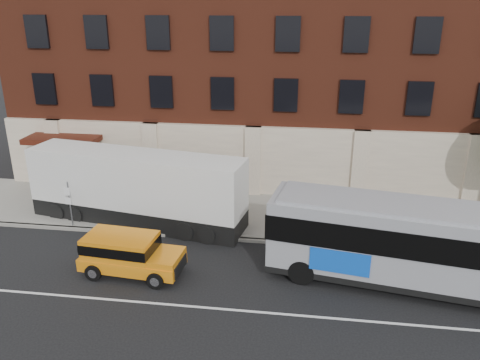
# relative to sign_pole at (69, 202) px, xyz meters

# --- Properties ---
(ground) EXTENTS (120.00, 120.00, 0.00)m
(ground) POSITION_rel_sign_pole_xyz_m (8.50, -6.15, -1.45)
(ground) COLOR black
(ground) RESTS_ON ground
(sidewalk) EXTENTS (60.00, 6.00, 0.15)m
(sidewalk) POSITION_rel_sign_pole_xyz_m (8.50, 2.85, -1.38)
(sidewalk) COLOR gray
(sidewalk) RESTS_ON ground
(kerb) EXTENTS (60.00, 0.25, 0.15)m
(kerb) POSITION_rel_sign_pole_xyz_m (8.50, -0.15, -1.38)
(kerb) COLOR gray
(kerb) RESTS_ON ground
(lane_line) EXTENTS (60.00, 0.12, 0.01)m
(lane_line) POSITION_rel_sign_pole_xyz_m (8.50, -5.65, -1.45)
(lane_line) COLOR silver
(lane_line) RESTS_ON ground
(building) EXTENTS (30.00, 12.10, 15.00)m
(building) POSITION_rel_sign_pole_xyz_m (8.49, 10.77, 6.13)
(building) COLOR #602616
(building) RESTS_ON sidewalk
(sign_pole) EXTENTS (0.30, 0.20, 2.50)m
(sign_pole) POSITION_rel_sign_pole_xyz_m (0.00, 0.00, 0.00)
(sign_pole) COLOR slate
(sign_pole) RESTS_ON ground
(city_bus) EXTENTS (13.06, 4.83, 3.50)m
(city_bus) POSITION_rel_sign_pole_xyz_m (16.54, -3.10, 0.48)
(city_bus) COLOR gray
(city_bus) RESTS_ON ground
(yellow_suv) EXTENTS (4.54, 2.25, 1.71)m
(yellow_suv) POSITION_rel_sign_pole_xyz_m (4.29, -3.64, -0.47)
(yellow_suv) COLOR orange
(yellow_suv) RESTS_ON ground
(shipping_container) EXTENTS (11.41, 4.18, 3.73)m
(shipping_container) POSITION_rel_sign_pole_xyz_m (3.08, 1.18, 0.39)
(shipping_container) COLOR black
(shipping_container) RESTS_ON ground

